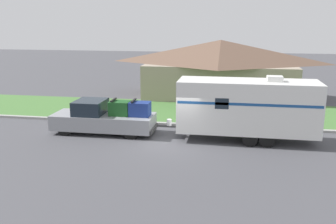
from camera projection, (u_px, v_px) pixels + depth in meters
ground_plane at (175, 145)px, 19.80m from camera, size 120.00×120.00×0.00m
curb_strip at (184, 125)px, 23.37m from camera, size 80.00×0.30×0.14m
lawn_strip at (191, 112)px, 26.88m from camera, size 80.00×7.00×0.03m
house_across_street at (220, 67)px, 32.19m from camera, size 13.41×7.58×4.80m
pickup_truck at (104, 118)px, 21.73m from camera, size 6.01×2.10×2.03m
travel_trailer at (247, 106)px, 20.15m from camera, size 8.67×2.41×3.57m
mailbox at (216, 108)px, 23.79m from camera, size 0.48×0.20×1.31m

